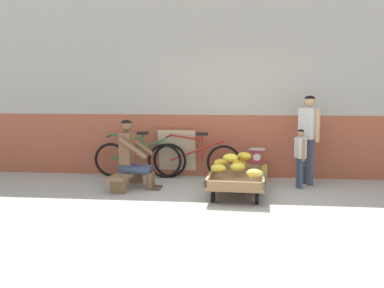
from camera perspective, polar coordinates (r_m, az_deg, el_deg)
The scene contains 14 objects.
ground_plane at distance 5.69m, azimuth 4.58°, elevation -9.39°, with size 80.00×80.00×0.00m, color #A39E93.
back_wall at distance 8.06m, azimuth 5.28°, elevation 7.48°, with size 16.00×0.30×3.32m.
banana_cart at distance 6.68m, azimuth 6.01°, elevation -4.76°, with size 0.91×1.48×0.36m.
banana_pile at distance 6.78m, azimuth 5.75°, elevation -2.66°, with size 0.82×1.10×0.26m.
low_bench at distance 7.18m, azimuth -8.63°, elevation -4.28°, with size 0.44×1.13×0.27m.
vendor_seated at distance 7.09m, azimuth -8.01°, elevation -1.39°, with size 0.69×0.49×1.14m.
plastic_crate at distance 7.68m, azimuth 8.61°, elevation -3.89°, with size 0.36×0.28×0.30m.
weighing_scale at distance 7.63m, azimuth 8.66°, elevation -1.66°, with size 0.30×0.30×0.29m.
bicycle_near_left at distance 8.00m, azimuth -7.32°, elevation -1.95°, with size 1.66×0.48×0.86m.
bicycle_far_left at distance 7.81m, azimuth 0.57°, elevation -2.12°, with size 1.65×0.48×0.86m.
sign_board at distance 8.02m, azimuth -2.00°, elevation -1.24°, with size 0.70×0.21×0.89m.
customer_adult at distance 7.52m, azimuth 15.34°, elevation 1.86°, with size 0.34×0.42×1.53m.
customer_child at distance 7.23m, azimuth 14.28°, elevation -1.05°, with size 0.18×0.30×0.99m.
shopping_bag at distance 7.28m, azimuth 9.10°, elevation -4.76°, with size 0.18×0.12×0.24m, color #3370B7.
Camera 1 is at (0.15, -5.45, 1.63)m, focal length 39.85 mm.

